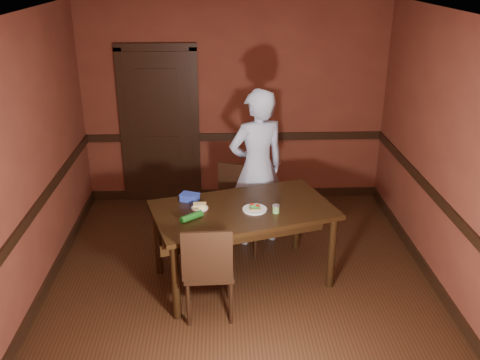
{
  "coord_description": "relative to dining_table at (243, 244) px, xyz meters",
  "views": [
    {
      "loc": [
        -0.19,
        -4.66,
        3.14
      ],
      "look_at": [
        0.0,
        0.35,
        1.05
      ],
      "focal_mm": 40.0,
      "sensor_mm": 36.0,
      "label": 1
    }
  ],
  "objects": [
    {
      "name": "dado_back",
      "position": [
        -0.02,
        2.08,
        0.49
      ],
      "size": [
        4.0,
        0.03,
        0.1
      ],
      "primitive_type": "cube",
      "color": "black",
      "rests_on": "ground"
    },
    {
      "name": "chair_far",
      "position": [
        0.04,
        0.65,
        0.07
      ],
      "size": [
        0.58,
        0.58,
        0.97
      ],
      "primitive_type": null,
      "rotation": [
        0.0,
        0.0,
        -0.36
      ],
      "color": "black",
      "rests_on": "floor"
    },
    {
      "name": "sandwich_plate",
      "position": [
        0.11,
        -0.05,
        0.43
      ],
      "size": [
        0.24,
        0.24,
        0.06
      ],
      "rotation": [
        0.0,
        0.0,
        0.38
      ],
      "color": "white",
      "rests_on": "dining_table"
    },
    {
      "name": "wall_front",
      "position": [
        -0.02,
        -2.4,
        0.94
      ],
      "size": [
        4.0,
        0.02,
        2.7
      ],
      "primitive_type": "cube",
      "color": "maroon",
      "rests_on": "ground"
    },
    {
      "name": "wrapped_veg",
      "position": [
        -0.5,
        -0.24,
        0.45
      ],
      "size": [
        0.22,
        0.2,
        0.07
      ],
      "primitive_type": "cylinder",
      "rotation": [
        0.0,
        1.57,
        0.67
      ],
      "color": "#144D13",
      "rests_on": "dining_table"
    },
    {
      "name": "baseboard_right",
      "position": [
        1.96,
        -0.15,
        -0.35
      ],
      "size": [
        0.03,
        4.5,
        0.12
      ],
      "primitive_type": "cube",
      "color": "black",
      "rests_on": "ground"
    },
    {
      "name": "cheese_saucer",
      "position": [
        -0.43,
        0.0,
        0.44
      ],
      "size": [
        0.17,
        0.17,
        0.05
      ],
      "rotation": [
        0.0,
        0.0,
        0.15
      ],
      "color": "white",
      "rests_on": "dining_table"
    },
    {
      "name": "baseboard_back",
      "position": [
        -0.02,
        2.08,
        -0.35
      ],
      "size": [
        4.0,
        0.03,
        0.12
      ],
      "primitive_type": "cube",
      "color": "black",
      "rests_on": "ground"
    },
    {
      "name": "door",
      "position": [
        -1.02,
        2.06,
        0.68
      ],
      "size": [
        1.05,
        0.07,
        2.2
      ],
      "color": "black",
      "rests_on": "ground"
    },
    {
      "name": "wall_left",
      "position": [
        -2.02,
        -0.15,
        0.94
      ],
      "size": [
        0.02,
        4.5,
        2.7
      ],
      "primitive_type": "cube",
      "color": "maroon",
      "rests_on": "ground"
    },
    {
      "name": "person",
      "position": [
        0.2,
        0.84,
        0.51
      ],
      "size": [
        0.78,
        0.65,
        1.84
      ],
      "primitive_type": "imported",
      "rotation": [
        0.0,
        0.0,
        3.49
      ],
      "color": "silver",
      "rests_on": "floor"
    },
    {
      "name": "wall_right",
      "position": [
        1.98,
        -0.15,
        0.94
      ],
      "size": [
        0.02,
        4.5,
        2.7
      ],
      "primitive_type": "cube",
      "color": "maroon",
      "rests_on": "ground"
    },
    {
      "name": "dado_right",
      "position": [
        1.96,
        -0.15,
        0.49
      ],
      "size": [
        0.03,
        4.5,
        0.1
      ],
      "primitive_type": "cube",
      "color": "black",
      "rests_on": "ground"
    },
    {
      "name": "sauce_jar",
      "position": [
        0.32,
        -0.12,
        0.46
      ],
      "size": [
        0.07,
        0.07,
        0.08
      ],
      "rotation": [
        0.0,
        0.0,
        -0.37
      ],
      "color": "#66994D",
      "rests_on": "dining_table"
    },
    {
      "name": "dining_table",
      "position": [
        0.0,
        0.0,
        0.0
      ],
      "size": [
        1.98,
        1.47,
        0.83
      ],
      "primitive_type": "cube",
      "rotation": [
        0.0,
        0.0,
        0.3
      ],
      "color": "black",
      "rests_on": "floor"
    },
    {
      "name": "ceiling",
      "position": [
        -0.02,
        -0.15,
        2.29
      ],
      "size": [
        4.0,
        4.5,
        0.01
      ],
      "primitive_type": "cube",
      "color": "white",
      "rests_on": "ground"
    },
    {
      "name": "chair_near",
      "position": [
        -0.34,
        -0.55,
        0.07
      ],
      "size": [
        0.47,
        0.47,
        0.97
      ],
      "primitive_type": null,
      "rotation": [
        0.0,
        0.0,
        3.17
      ],
      "color": "black",
      "rests_on": "floor"
    },
    {
      "name": "food_tub",
      "position": [
        -0.54,
        0.19,
        0.45
      ],
      "size": [
        0.22,
        0.18,
        0.08
      ],
      "rotation": [
        0.0,
        0.0,
        -0.37
      ],
      "color": "blue",
      "rests_on": "dining_table"
    },
    {
      "name": "floor",
      "position": [
        -0.02,
        -0.15,
        -0.41
      ],
      "size": [
        4.0,
        4.5,
        0.01
      ],
      "primitive_type": "cube",
      "color": "black",
      "rests_on": "ground"
    },
    {
      "name": "wall_back",
      "position": [
        -0.02,
        2.1,
        0.94
      ],
      "size": [
        4.0,
        0.02,
        2.7
      ],
      "primitive_type": "cube",
      "color": "maroon",
      "rests_on": "ground"
    },
    {
      "name": "dado_left",
      "position": [
        -2.01,
        -0.15,
        0.49
      ],
      "size": [
        0.03,
        4.5,
        0.1
      ],
      "primitive_type": "cube",
      "color": "black",
      "rests_on": "ground"
    },
    {
      "name": "baseboard_left",
      "position": [
        -2.01,
        -0.15,
        -0.35
      ],
      "size": [
        0.03,
        4.5,
        0.12
      ],
      "primitive_type": "cube",
      "color": "black",
      "rests_on": "ground"
    }
  ]
}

